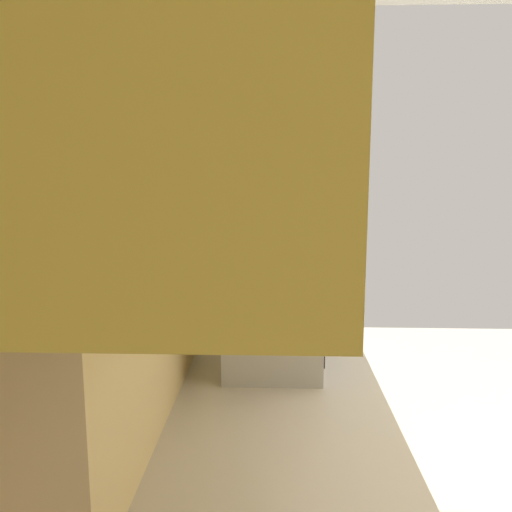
% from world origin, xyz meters
% --- Properties ---
extents(wall_back, '(4.35, 0.12, 2.77)m').
position_xyz_m(wall_back, '(0.00, 1.57, 1.38)').
color(wall_back, '#EFCA80').
rests_on(wall_back, ground_plane).
extents(upper_cabinets, '(2.41, 0.35, 0.68)m').
position_xyz_m(upper_cabinets, '(-0.39, 1.34, 1.86)').
color(upper_cabinets, '#CBC568').
extents(oven_range, '(0.69, 0.62, 1.10)m').
position_xyz_m(oven_range, '(1.66, 1.21, 0.48)').
color(oven_range, '#B7BABF').
rests_on(oven_range, ground_plane).
extents(microwave, '(0.46, 0.34, 0.33)m').
position_xyz_m(microwave, '(-0.03, 1.22, 1.09)').
color(microwave, '#B7BABF').
rests_on(microwave, counter_run).
extents(kettle, '(0.17, 0.12, 0.15)m').
position_xyz_m(kettle, '(0.96, 1.08, 0.99)').
color(kettle, '#B7BABF').
rests_on(kettle, counter_run).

